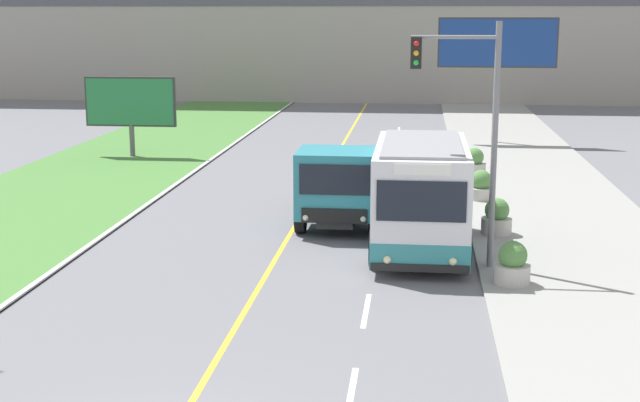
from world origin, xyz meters
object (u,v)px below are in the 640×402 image
object	(u,v)px
planter_round_far	(474,163)
dump_truck	(340,187)
planter_round_near	(512,265)
planter_round_second	(497,218)
planter_round_third	(481,186)
billboard_large	(497,47)
billboard_small	(130,103)
traffic_light_mast	(472,115)
city_bus	(421,197)

from	to	relation	value
planter_round_far	dump_truck	bearing A→B (deg)	-116.79
planter_round_near	planter_round_second	xyz separation A→B (m)	(0.04, 5.12, 0.01)
planter_round_third	planter_round_second	bearing A→B (deg)	-88.51
dump_truck	billboard_large	world-z (taller)	billboard_large
planter_round_second	billboard_small	bearing A→B (deg)	139.22
traffic_light_mast	billboard_large	distance (m)	23.69
billboard_small	planter_round_near	distance (m)	24.58
planter_round_near	planter_round_far	bearing A→B (deg)	90.12
billboard_small	dump_truck	bearing A→B (deg)	-49.53
dump_truck	billboard_small	bearing A→B (deg)	130.47
dump_truck	planter_round_near	size ratio (longest dim) A/B	5.66
billboard_large	planter_round_near	bearing A→B (deg)	-93.53
planter_round_near	planter_round_third	size ratio (longest dim) A/B	1.01
billboard_small	planter_round_near	bearing A→B (deg)	-49.94
billboard_large	planter_round_third	bearing A→B (deg)	-96.32
dump_truck	planter_round_second	bearing A→B (deg)	-9.22
dump_truck	planter_round_near	distance (m)	7.65
planter_round_far	billboard_large	bearing A→B (deg)	80.74
billboard_large	billboard_small	distance (m)	18.57
traffic_light_mast	planter_round_third	world-z (taller)	traffic_light_mast
billboard_large	planter_round_second	world-z (taller)	billboard_large
billboard_large	planter_round_near	world-z (taller)	billboard_large
planter_round_third	billboard_large	bearing A→B (deg)	83.68
traffic_light_mast	planter_round_far	world-z (taller)	traffic_light_mast
billboard_large	planter_round_second	xyz separation A→B (m)	(-1.50, -19.91, -4.40)
city_bus	billboard_small	distance (m)	20.75
billboard_small	planter_round_second	distance (m)	20.97
billboard_large	traffic_light_mast	bearing A→B (deg)	-96.26
city_bus	planter_round_far	world-z (taller)	city_bus
traffic_light_mast	planter_round_third	distance (m)	9.48
dump_truck	billboard_large	size ratio (longest dim) A/B	0.95
dump_truck	billboard_small	xyz separation A→B (m)	(-10.96, 12.85, 1.24)
planter_round_third	planter_round_far	world-z (taller)	planter_round_far
traffic_light_mast	planter_round_near	size ratio (longest dim) A/B	5.96
planter_round_far	city_bus	bearing A→B (deg)	-100.30
traffic_light_mast	planter_round_near	distance (m)	3.97
billboard_small	planter_round_far	distance (m)	16.21
planter_round_far	planter_round_second	bearing A→B (deg)	-89.59
city_bus	planter_round_third	size ratio (longest dim) A/B	5.59
dump_truck	planter_round_far	world-z (taller)	dump_truck
billboard_large	planter_round_third	world-z (taller)	billboard_large
billboard_large	planter_round_far	distance (m)	10.74
city_bus	billboard_large	bearing A→B (deg)	80.16
planter_round_near	planter_round_third	xyz separation A→B (m)	(-0.09, 10.24, -0.01)
dump_truck	planter_round_second	size ratio (longest dim) A/B	5.54
billboard_large	billboard_small	xyz separation A→B (m)	(-17.31, -6.28, -2.44)
billboard_small	city_bus	bearing A→B (deg)	-49.39
traffic_light_mast	billboard_large	xyz separation A→B (m)	(2.58, 23.54, 0.88)
planter_round_second	planter_round_far	size ratio (longest dim) A/B	1.00
billboard_small	planter_round_near	world-z (taller)	billboard_small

